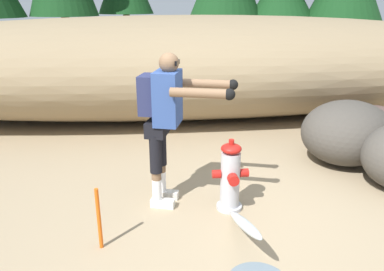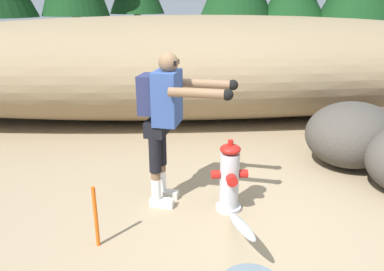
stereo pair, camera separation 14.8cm
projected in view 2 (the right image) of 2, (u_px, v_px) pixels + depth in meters
ground_plane at (228, 221)px, 3.87m from camera, size 56.00×56.00×0.04m
dirt_embankment at (197, 67)px, 7.17m from camera, size 15.54×3.20×1.90m
fire_hydrant at (229, 178)px, 3.94m from camera, size 0.39×0.33×0.80m
hydrant_water_jet at (243, 237)px, 3.29m from camera, size 0.50×1.29×0.49m
utility_worker at (166, 112)px, 3.85m from camera, size 1.04×0.68×1.66m
boulder_large at (383, 128)px, 5.70m from camera, size 1.29×1.36×0.62m
boulder_mid at (352, 134)px, 5.05m from camera, size 1.65×1.59×0.88m
survey_stake at (96, 217)px, 3.36m from camera, size 0.04×0.04×0.60m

